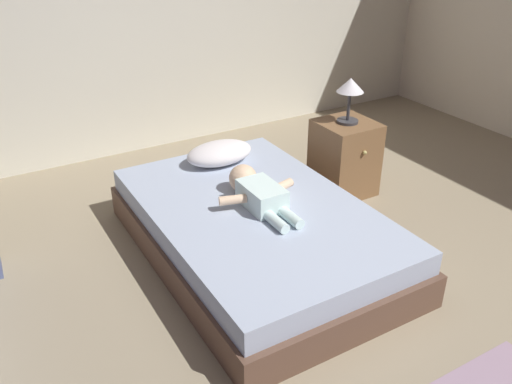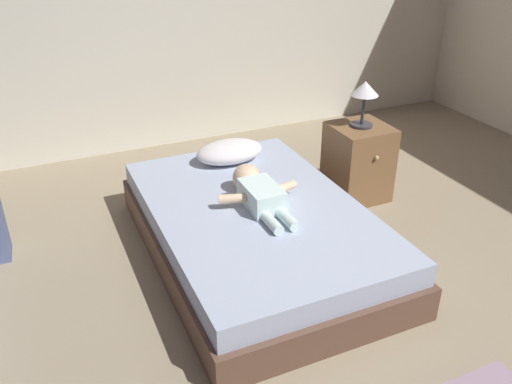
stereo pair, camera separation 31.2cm
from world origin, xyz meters
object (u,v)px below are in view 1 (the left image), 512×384
Objects in this scene: toothbrush at (276,190)px; nightstand at (344,158)px; pillow at (220,153)px; lamp at (350,90)px; bed at (256,231)px; baby at (257,192)px.

toothbrush is 0.87m from nightstand.
pillow is 3.09× the size of toothbrush.
lamp is at bearing 90.00° from nightstand.
pillow is 0.59m from toothbrush.
toothbrush reaches higher than bed.
bed is 0.73m from pillow.
pillow reaches higher than toothbrush.
bed is 12.33× the size of toothbrush.
baby is at bearing -160.83° from toothbrush.
pillow is (0.09, 0.68, 0.26)m from bed.
toothbrush is 0.47× the size of lamp.
bed is 1.28m from lamp.
baby is 2.00× the size of lamp.
baby is 1.07m from nightstand.
nightstand reaches higher than baby.
pillow is at bearing 82.06° from bed.
pillow is 0.98m from nightstand.
lamp is at bearing 20.19° from baby.
lamp is (0.93, -0.27, 0.39)m from pillow.
lamp is (1.02, 0.41, 0.65)m from bed.
pillow is 1.46× the size of lamp.
baby is at bearing 54.46° from bed.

